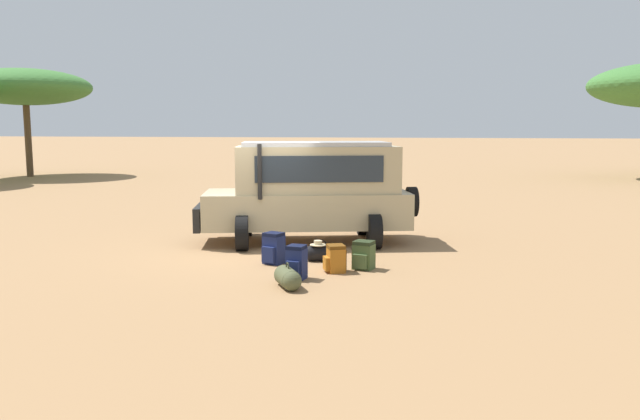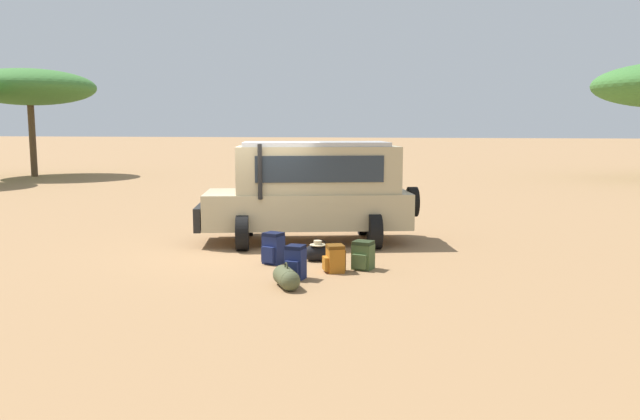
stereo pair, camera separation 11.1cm
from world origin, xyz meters
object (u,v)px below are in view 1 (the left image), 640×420
Objects in this scene: duffel_bag_low_black_case at (323,253)px; duffel_bag_soft_canvas at (288,278)px; safari_vehicle at (311,189)px; backpack_near_rear_wheel at (363,255)px; backpack_beside_front_wheel at (335,259)px; backpack_cluster_center at (296,263)px; backpack_outermost at (273,249)px; acacia_tree_left_mid at (25,87)px.

duffel_bag_soft_canvas is at bearing -93.50° from duffel_bag_low_black_case.
safari_vehicle is 9.67× the size of backpack_near_rear_wheel.
backpack_near_rear_wheel is 0.72× the size of duffel_bag_soft_canvas.
backpack_beside_front_wheel is 0.93m from backpack_cluster_center.
safari_vehicle reaches higher than backpack_near_rear_wheel.
duffel_bag_low_black_case is (0.14, 1.64, -0.13)m from backpack_cluster_center.
duffel_bag_soft_canvas is at bearing -113.74° from backpack_beside_front_wheel.
duffel_bag_soft_canvas is (0.79, -1.80, -0.14)m from backpack_outermost.
backpack_beside_front_wheel is at bearing -64.13° from duffel_bag_low_black_case.
duffel_bag_low_black_case is at bearing 148.84° from backpack_near_rear_wheel.
backpack_near_rear_wheel is 0.73× the size of duffel_bag_low_black_case.
duffel_bag_low_black_case is 2.28m from duffel_bag_soft_canvas.
acacia_tree_left_mid reaches higher than backpack_beside_front_wheel.
safari_vehicle is 3.33m from backpack_near_rear_wheel.
safari_vehicle is 3.43m from backpack_beside_front_wheel.
duffel_bag_soft_canvas is at bearing -44.98° from acacia_tree_left_mid.
backpack_cluster_center is 29.52m from acacia_tree_left_mid.
duffel_bag_low_black_case is 28.55m from acacia_tree_left_mid.
acacia_tree_left_mid is (-22.02, 19.22, 4.75)m from backpack_near_rear_wheel.
backpack_near_rear_wheel is at bearing -57.91° from safari_vehicle.
acacia_tree_left_mid is at bearing 136.49° from backpack_outermost.
backpack_outermost is at bearing 161.82° from backpack_beside_front_wheel.
backpack_outermost reaches higher than backpack_beside_front_wheel.
backpack_near_rear_wheel is 0.87× the size of backpack_outermost.
acacia_tree_left_mid reaches higher than duffel_bag_low_black_case.
backpack_beside_front_wheel is 0.61m from backpack_near_rear_wheel.
backpack_beside_front_wheel reaches higher than duffel_bag_low_black_case.
backpack_outermost reaches higher than duffel_bag_soft_canvas.
backpack_outermost reaches higher than backpack_near_rear_wheel.
safari_vehicle is 4.57m from duffel_bag_soft_canvas.
safari_vehicle reaches higher than backpack_cluster_center.
backpack_outermost is at bearing 177.07° from backpack_near_rear_wheel.
backpack_cluster_center reaches higher than duffel_bag_low_black_case.
acacia_tree_left_mid reaches higher than backpack_outermost.
backpack_beside_front_wheel is at bearing -144.31° from backpack_near_rear_wheel.
acacia_tree_left_mid is at bearing 140.90° from safari_vehicle.
safari_vehicle is 6.95× the size of duffel_bag_soft_canvas.
backpack_beside_front_wheel is (1.19, -3.05, -1.03)m from safari_vehicle.
acacia_tree_left_mid is at bearing 135.89° from backpack_cluster_center.
backpack_outermost is at bearing 123.96° from backpack_cluster_center.
duffel_bag_soft_canvas is (-0.59, -1.34, -0.08)m from backpack_beside_front_wheel.
safari_vehicle is 26.47m from acacia_tree_left_mid.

